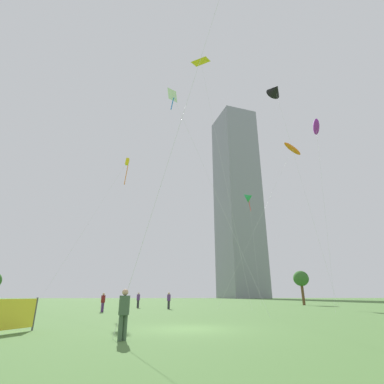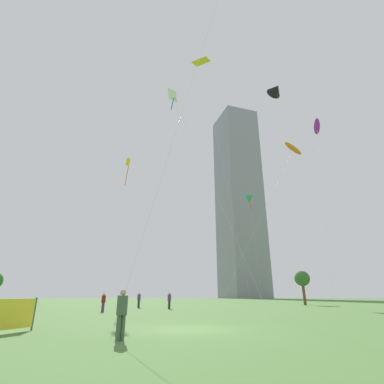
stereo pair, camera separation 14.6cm
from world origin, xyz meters
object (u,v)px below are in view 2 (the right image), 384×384
(kite_flying_5, at_px, (276,90))
(person_standing_1, at_px, (103,301))
(person_standing_3, at_px, (122,310))
(kite_flying_8, at_px, (201,62))
(person_standing_2, at_px, (139,299))
(kite_flying_0, at_px, (174,98))
(kite_flying_6, at_px, (127,164))
(event_banner, at_px, (0,315))
(park_tree_1, at_px, (302,279))
(distant_highrise_0, at_px, (239,199))
(kite_flying_7, at_px, (293,149))
(kite_flying_1, at_px, (317,127))
(person_standing_0, at_px, (169,299))
(kite_flying_3, at_px, (250,197))

(kite_flying_5, bearing_deg, person_standing_1, -174.06)
(person_standing_3, distance_m, kite_flying_8, 40.95)
(person_standing_2, relative_size, person_standing_3, 1.06)
(person_standing_2, height_order, person_standing_3, person_standing_2)
(kite_flying_0, bearing_deg, kite_flying_6, 118.16)
(kite_flying_5, bearing_deg, person_standing_2, 159.15)
(event_banner, bearing_deg, person_standing_3, -18.25)
(person_standing_2, height_order, park_tree_1, park_tree_1)
(person_standing_1, xyz_separation_m, distant_highrise_0, (37.60, 112.53, 48.41))
(kite_flying_7, xyz_separation_m, distant_highrise_0, (14.41, 106.19, 28.18))
(person_standing_3, distance_m, kite_flying_1, 31.04)
(person_standing_0, bearing_deg, kite_flying_5, 109.84)
(kite_flying_1, distance_m, park_tree_1, 25.37)
(kite_flying_3, height_order, park_tree_1, kite_flying_3)
(person_standing_2, height_order, kite_flying_1, kite_flying_1)
(kite_flying_6, bearing_deg, person_standing_3, -77.76)
(person_standing_1, distance_m, kite_flying_0, 22.10)
(kite_flying_3, bearing_deg, kite_flying_7, -78.04)
(person_standing_0, distance_m, kite_flying_8, 33.95)
(person_standing_1, bearing_deg, person_standing_3, -135.63)
(person_standing_0, bearing_deg, park_tree_1, 154.65)
(person_standing_2, distance_m, kite_flying_1, 29.90)
(distant_highrise_0, bearing_deg, kite_flying_5, -115.21)
(kite_flying_0, height_order, kite_flying_5, kite_flying_5)
(person_standing_1, xyz_separation_m, kite_flying_3, (20.13, 20.80, 17.81))
(person_standing_2, bearing_deg, person_standing_0, -177.13)
(kite_flying_0, xyz_separation_m, kite_flying_5, (13.69, 5.32, 5.96))
(kite_flying_7, distance_m, kite_flying_8, 18.95)
(person_standing_0, bearing_deg, person_standing_3, 31.69)
(kite_flying_3, relative_size, kite_flying_7, 0.92)
(kite_flying_7, xyz_separation_m, event_banner, (-23.27, -22.68, -20.47))
(person_standing_1, xyz_separation_m, kite_flying_1, (22.98, -1.20, 19.04))
(person_standing_1, height_order, kite_flying_3, kite_flying_3)
(kite_flying_1, bearing_deg, person_standing_3, -136.55)
(person_standing_0, height_order, person_standing_3, person_standing_0)
(distant_highrise_0, bearing_deg, kite_flying_3, -116.92)
(person_standing_1, distance_m, kite_flying_3, 33.99)
(person_standing_0, xyz_separation_m, kite_flying_8, (3.97, -0.93, 33.70))
(person_standing_2, relative_size, distant_highrise_0, 0.02)
(person_standing_0, distance_m, kite_flying_6, 20.96)
(park_tree_1, bearing_deg, person_standing_0, -149.18)
(person_standing_0, xyz_separation_m, kite_flying_3, (14.07, 15.26, 17.75))
(kite_flying_5, bearing_deg, kite_flying_8, 165.71)
(person_standing_1, relative_size, distant_highrise_0, 0.02)
(kite_flying_5, bearing_deg, person_standing_3, -126.29)
(kite_flying_6, distance_m, kite_flying_7, 24.52)
(person_standing_0, relative_size, kite_flying_7, 0.08)
(person_standing_1, relative_size, kite_flying_6, 0.08)
(kite_flying_3, distance_m, kite_flying_8, 24.87)
(event_banner, bearing_deg, person_standing_2, 84.91)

